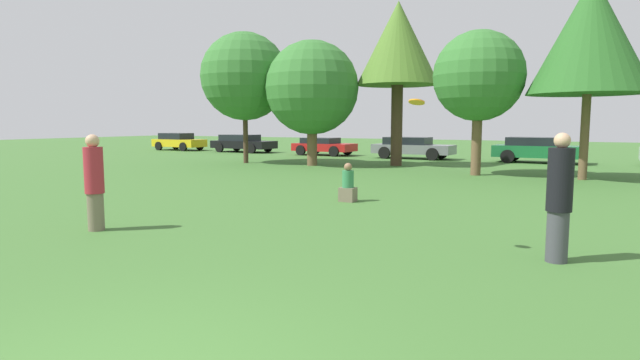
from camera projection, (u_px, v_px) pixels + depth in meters
person_thrower at (94, 182)px, 9.60m from camera, size 0.35×0.35×1.83m
person_catcher at (559, 197)px, 7.39m from camera, size 0.36×0.36×1.90m
frisbee at (417, 102)px, 7.68m from camera, size 0.25×0.24×0.10m
bystander_sitting at (348, 186)px, 13.22m from camera, size 0.40×0.34×1.01m
tree_0 at (245, 77)px, 25.57m from camera, size 4.41×4.41×6.57m
tree_1 at (312, 88)px, 24.09m from camera, size 4.44×4.44×5.93m
tree_2 at (398, 45)px, 23.80m from camera, size 3.88×3.88×7.70m
tree_3 at (479, 77)px, 19.54m from camera, size 3.48×3.48×5.58m
tree_4 at (590, 35)px, 17.80m from camera, size 4.12×4.12×7.17m
parked_car_yellow at (178, 141)px, 38.21m from camera, size 4.19×2.04×1.29m
parked_car_black at (243, 143)px, 35.65m from camera, size 4.66×2.19×1.23m
parked_car_red at (323, 146)px, 32.26m from camera, size 3.96×2.14×1.11m
parked_car_grey at (412, 147)px, 29.14m from camera, size 4.65×2.05×1.23m
parked_car_green at (537, 149)px, 26.06m from camera, size 4.41×2.16×1.31m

